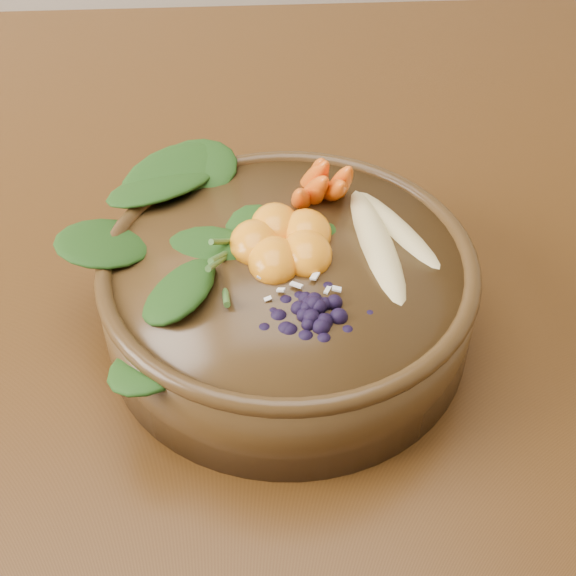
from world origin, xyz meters
name	(u,v)px	position (x,y,z in m)	size (l,w,h in m)	color
stoneware_bowl	(288,298)	(0.32, -0.14, 0.79)	(0.27, 0.27, 0.07)	#4C3216
kale_heap	(210,203)	(0.26, -0.10, 0.84)	(0.18, 0.16, 0.04)	#244918
carrot_cluster	(319,150)	(0.35, -0.06, 0.86)	(0.06, 0.06, 0.08)	orange
banana_halves	(389,222)	(0.39, -0.12, 0.84)	(0.09, 0.16, 0.03)	#E0CC84
mandarin_cluster	(283,230)	(0.32, -0.13, 0.84)	(0.08, 0.09, 0.03)	orange
blueberry_pile	(319,293)	(0.33, -0.20, 0.84)	(0.13, 0.09, 0.04)	black
coconut_flakes	(299,273)	(0.32, -0.16, 0.83)	(0.09, 0.07, 0.01)	white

